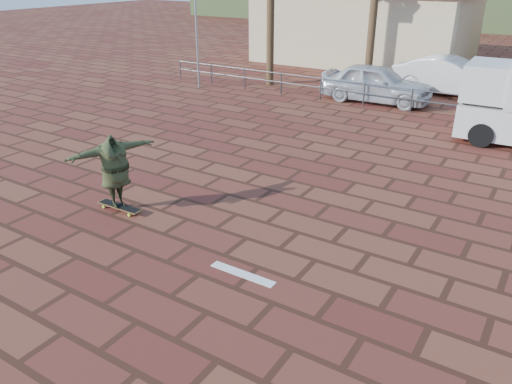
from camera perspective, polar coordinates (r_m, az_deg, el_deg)
ground at (r=10.96m, az=-1.10°, el=-5.30°), size 120.00×120.00×0.00m
paint_stripe at (r=9.78m, az=-1.55°, el=-9.34°), size 1.40×0.22×0.01m
guardrail at (r=21.14m, az=17.40°, el=10.39°), size 24.06×0.06×1.00m
building_west at (r=32.12m, az=12.33°, el=18.35°), size 12.60×7.60×4.50m
longboard at (r=12.57m, az=-15.32°, el=-1.61°), size 1.24×0.30×0.12m
skateboarder at (r=12.20m, az=-15.80°, el=2.28°), size 1.28×2.29×1.80m
car_silver at (r=22.58m, az=13.57°, el=12.00°), size 4.81×2.10×1.61m
car_white at (r=24.96m, az=21.31°, el=12.23°), size 5.15×2.23×1.65m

